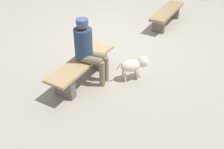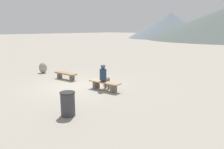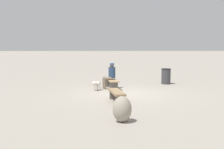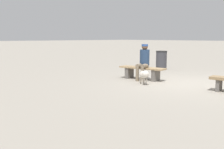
% 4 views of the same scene
% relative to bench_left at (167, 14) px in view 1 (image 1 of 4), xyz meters
% --- Properties ---
extents(ground, '(210.00, 210.00, 0.06)m').
position_rel_bench_left_xyz_m(ground, '(1.78, -0.39, -0.35)').
color(ground, gray).
extents(bench_left, '(1.63, 0.64, 0.42)m').
position_rel_bench_left_xyz_m(bench_left, '(0.00, 0.00, 0.00)').
color(bench_left, '#605B56').
rests_on(bench_left, ground).
extents(bench_right, '(1.79, 0.72, 0.46)m').
position_rel_bench_left_xyz_m(bench_right, '(3.44, 0.08, -0.01)').
color(bench_right, '#605B56').
rests_on(bench_right, ground).
extents(seated_person, '(0.46, 0.65, 1.30)m').
position_rel_bench_left_xyz_m(seated_person, '(3.32, 0.14, 0.44)').
color(seated_person, navy).
rests_on(seated_person, ground).
extents(dog, '(0.59, 0.47, 0.48)m').
position_rel_bench_left_xyz_m(dog, '(2.72, 0.83, 0.00)').
color(dog, beige).
rests_on(dog, ground).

